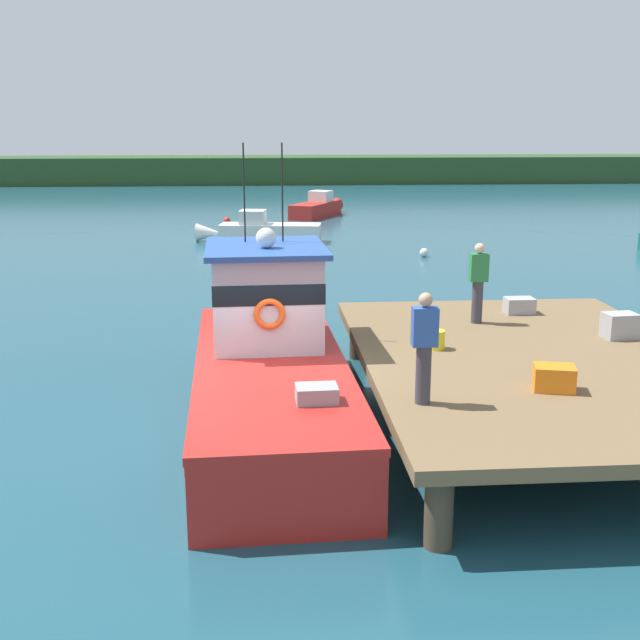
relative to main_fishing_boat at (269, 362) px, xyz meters
name	(u,v)px	position (x,y,z in m)	size (l,w,h in m)	color
ground_plane	(260,428)	(-0.18, -0.64, -1.01)	(200.00, 200.00, 0.00)	#1E4C5B
dock	(534,363)	(4.62, -0.64, 0.07)	(6.00, 9.00, 1.20)	#4C3D2D
main_fishing_boat	(269,362)	(0.00, 0.00, 0.00)	(2.85, 9.86, 4.80)	red
crate_stack_near_edge	(519,306)	(5.38, 2.54, 0.36)	(0.60, 0.44, 0.33)	#9E9EA3
crate_single_by_cleat	(620,326)	(6.61, 0.41, 0.43)	(0.60, 0.44, 0.48)	#9E9EA3
crate_stack_mid_dock	(554,378)	(4.28, -2.44, 0.38)	(0.60, 0.44, 0.38)	orange
bait_bucket	(436,340)	(2.99, -0.06, 0.36)	(0.32, 0.32, 0.34)	yellow
deckhand_by_the_boat	(424,346)	(2.18, -2.86, 1.05)	(0.36, 0.22, 1.63)	#383842
deckhand_further_back	(478,281)	(4.24, 1.78, 1.05)	(0.36, 0.22, 1.63)	#383842
moored_boat_far_right	(318,208)	(3.27, 32.44, -0.51)	(3.57, 5.56, 1.44)	red
moored_boat_outer_mooring	(262,231)	(-0.07, 22.02, -0.51)	(5.74, 2.06, 1.44)	white
mooring_buoy_inshore	(424,253)	(6.42, 17.32, -0.83)	(0.35, 0.35, 0.35)	silver
mooring_buoy_channel_marker	(227,221)	(-1.91, 28.95, -0.82)	(0.37, 0.37, 0.37)	red
far_shoreline	(259,169)	(-0.18, 61.36, 0.19)	(120.00, 8.00, 2.40)	#284723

